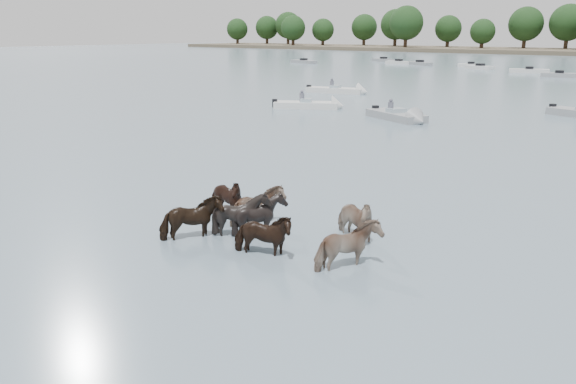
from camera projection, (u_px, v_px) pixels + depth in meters
The scene contains 7 objects.
ground at pixel (256, 231), 16.67m from camera, with size 400.00×400.00×0.00m, color slate.
shoreline at pixel (410, 48), 171.91m from camera, with size 160.00×30.00×1.00m, color #4C4233.
pony_herd at pixel (265, 221), 16.03m from camera, with size 6.87×4.17×1.48m.
motorboat_a at pixel (316, 105), 43.01m from camera, with size 5.26×4.01×1.92m.
motorboat_b at pixel (403, 117), 37.03m from camera, with size 5.26×3.61×1.92m.
motorboat_f at pixel (343, 91), 53.41m from camera, with size 5.97×2.91×1.92m.
treeline at pixel (417, 26), 171.10m from camera, with size 148.66×23.31×12.46m.
Camera 1 is at (10.43, -11.85, 5.57)m, focal length 36.20 mm.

